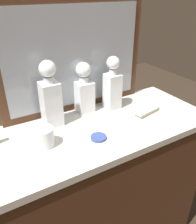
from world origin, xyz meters
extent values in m
cube|color=#472816|center=(0.00, 0.00, 0.44)|extent=(1.12, 0.48, 0.87)
cube|color=silver|center=(0.00, 0.00, 0.89)|extent=(1.16, 0.49, 0.03)
cube|color=#472816|center=(0.00, 0.23, 1.19)|extent=(0.79, 0.03, 0.57)
cube|color=gray|center=(0.00, 0.22, 1.19)|extent=(0.71, 0.01, 0.49)
cube|color=white|center=(0.02, 0.18, 0.99)|extent=(0.09, 0.09, 0.16)
cube|color=#8C4C14|center=(0.02, 0.18, 0.97)|extent=(0.07, 0.07, 0.13)
cylinder|color=white|center=(0.02, 0.18, 1.08)|extent=(0.05, 0.05, 0.03)
sphere|color=white|center=(0.02, 0.18, 1.13)|extent=(0.08, 0.08, 0.08)
cube|color=white|center=(-0.18, 0.13, 1.01)|extent=(0.09, 0.09, 0.22)
cube|color=#8C4C14|center=(-0.18, 0.13, 0.99)|extent=(0.07, 0.07, 0.16)
cylinder|color=white|center=(-0.18, 0.13, 1.14)|extent=(0.05, 0.05, 0.03)
sphere|color=white|center=(-0.18, 0.13, 1.18)|extent=(0.08, 0.08, 0.08)
cube|color=white|center=(0.17, 0.13, 1.00)|extent=(0.08, 0.08, 0.19)
cube|color=#8C4C14|center=(0.17, 0.13, 0.98)|extent=(0.07, 0.07, 0.15)
cylinder|color=white|center=(0.17, 0.13, 1.11)|extent=(0.04, 0.04, 0.03)
sphere|color=white|center=(0.17, 0.13, 1.16)|extent=(0.07, 0.07, 0.07)
cylinder|color=white|center=(-0.27, -0.01, 0.95)|extent=(0.09, 0.09, 0.08)
cylinder|color=silver|center=(-0.27, -0.01, 0.91)|extent=(0.08, 0.08, 0.01)
cube|color=#B7A88C|center=(0.29, -0.02, 0.91)|extent=(0.15, 0.07, 0.01)
cube|color=beige|center=(0.29, -0.02, 0.92)|extent=(0.16, 0.08, 0.01)
cylinder|color=#33478C|center=(-0.05, -0.09, 0.91)|extent=(0.07, 0.07, 0.01)
camera|label=1|loc=(-0.49, -0.82, 1.50)|focal=37.48mm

